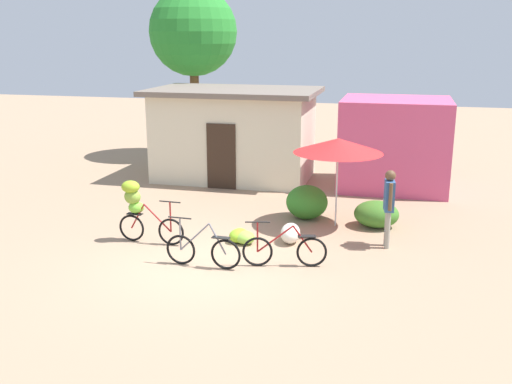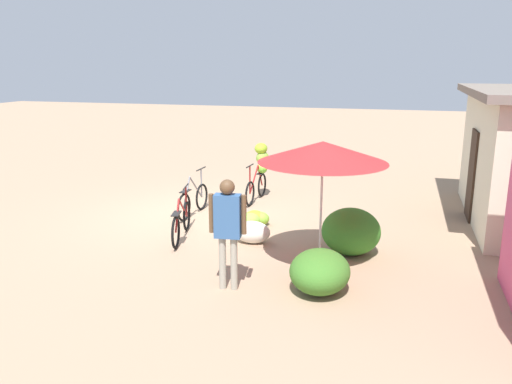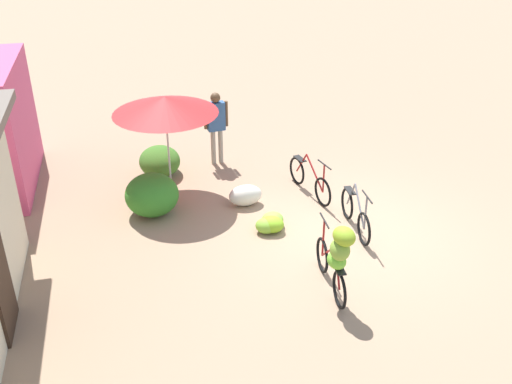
{
  "view_description": "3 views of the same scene",
  "coord_description": "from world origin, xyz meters",
  "px_view_note": "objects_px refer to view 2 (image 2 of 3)",
  "views": [
    {
      "loc": [
        3.74,
        -10.67,
        4.56
      ],
      "look_at": [
        0.77,
        1.23,
        1.27
      ],
      "focal_mm": 41.11,
      "sensor_mm": 36.0,
      "label": 1
    },
    {
      "loc": [
        10.59,
        4.4,
        3.42
      ],
      "look_at": [
        0.87,
        1.62,
        0.88
      ],
      "focal_mm": 36.03,
      "sensor_mm": 36.0,
      "label": 2
    },
    {
      "loc": [
        -9.06,
        3.89,
        6.1
      ],
      "look_at": [
        0.56,
        1.69,
        0.77
      ],
      "focal_mm": 41.35,
      "sensor_mm": 36.0,
      "label": 3
    }
  ],
  "objects_px": {
    "bicycle_center_loaded": "(181,222)",
    "person_vendor": "(228,223)",
    "banana_pile_on_ground": "(255,219)",
    "market_umbrella": "(323,152)",
    "bicycle_near_pile": "(193,200)",
    "produce_sack": "(253,232)",
    "bicycle_leftmost": "(260,166)"
  },
  "relations": [
    {
      "from": "bicycle_center_loaded",
      "to": "person_vendor",
      "type": "relative_size",
      "value": 0.97
    },
    {
      "from": "banana_pile_on_ground",
      "to": "market_umbrella",
      "type": "bearing_deg",
      "value": 41.55
    },
    {
      "from": "market_umbrella",
      "to": "produce_sack",
      "type": "bearing_deg",
      "value": -120.49
    },
    {
      "from": "bicycle_near_pile",
      "to": "person_vendor",
      "type": "distance_m",
      "value": 4.21
    },
    {
      "from": "market_umbrella",
      "to": "bicycle_near_pile",
      "type": "xyz_separation_m",
      "value": [
        -2.31,
        -3.31,
        -1.66
      ]
    },
    {
      "from": "bicycle_center_loaded",
      "to": "banana_pile_on_ground",
      "type": "bearing_deg",
      "value": 136.55
    },
    {
      "from": "market_umbrella",
      "to": "bicycle_leftmost",
      "type": "distance_m",
      "value": 4.89
    },
    {
      "from": "bicycle_leftmost",
      "to": "bicycle_center_loaded",
      "type": "xyz_separation_m",
      "value": [
        3.5,
        -0.67,
        -0.51
      ]
    },
    {
      "from": "banana_pile_on_ground",
      "to": "produce_sack",
      "type": "height_order",
      "value": "produce_sack"
    },
    {
      "from": "bicycle_near_pile",
      "to": "produce_sack",
      "type": "height_order",
      "value": "bicycle_near_pile"
    },
    {
      "from": "banana_pile_on_ground",
      "to": "bicycle_near_pile",
      "type": "bearing_deg",
      "value": -103.02
    },
    {
      "from": "market_umbrella",
      "to": "bicycle_leftmost",
      "type": "height_order",
      "value": "market_umbrella"
    },
    {
      "from": "market_umbrella",
      "to": "bicycle_near_pile",
      "type": "distance_m",
      "value": 4.36
    },
    {
      "from": "bicycle_center_loaded",
      "to": "produce_sack",
      "type": "relative_size",
      "value": 2.42
    },
    {
      "from": "produce_sack",
      "to": "person_vendor",
      "type": "height_order",
      "value": "person_vendor"
    },
    {
      "from": "market_umbrella",
      "to": "bicycle_near_pile",
      "type": "relative_size",
      "value": 1.36
    },
    {
      "from": "bicycle_near_pile",
      "to": "produce_sack",
      "type": "relative_size",
      "value": 2.3
    },
    {
      "from": "bicycle_leftmost",
      "to": "market_umbrella",
      "type": "bearing_deg",
      "value": 27.87
    },
    {
      "from": "person_vendor",
      "to": "market_umbrella",
      "type": "bearing_deg",
      "value": 136.19
    },
    {
      "from": "bicycle_near_pile",
      "to": "banana_pile_on_ground",
      "type": "relative_size",
      "value": 2.12
    },
    {
      "from": "market_umbrella",
      "to": "produce_sack",
      "type": "distance_m",
      "value": 2.46
    },
    {
      "from": "person_vendor",
      "to": "bicycle_center_loaded",
      "type": "bearing_deg",
      "value": -139.92
    },
    {
      "from": "bicycle_near_pile",
      "to": "produce_sack",
      "type": "bearing_deg",
      "value": 51.88
    },
    {
      "from": "bicycle_near_pile",
      "to": "banana_pile_on_ground",
      "type": "height_order",
      "value": "bicycle_near_pile"
    },
    {
      "from": "bicycle_leftmost",
      "to": "bicycle_center_loaded",
      "type": "distance_m",
      "value": 3.6
    },
    {
      "from": "bicycle_near_pile",
      "to": "banana_pile_on_ground",
      "type": "bearing_deg",
      "value": 76.98
    },
    {
      "from": "market_umbrella",
      "to": "person_vendor",
      "type": "xyz_separation_m",
      "value": [
        1.27,
        -1.22,
        -0.93
      ]
    },
    {
      "from": "market_umbrella",
      "to": "person_vendor",
      "type": "bearing_deg",
      "value": -43.81
    },
    {
      "from": "banana_pile_on_ground",
      "to": "produce_sack",
      "type": "relative_size",
      "value": 1.08
    },
    {
      "from": "bicycle_center_loaded",
      "to": "banana_pile_on_ground",
      "type": "xyz_separation_m",
      "value": [
        -1.23,
        1.17,
        -0.19
      ]
    },
    {
      "from": "produce_sack",
      "to": "bicycle_center_loaded",
      "type": "bearing_deg",
      "value": -84.15
    },
    {
      "from": "produce_sack",
      "to": "person_vendor",
      "type": "xyz_separation_m",
      "value": [
        2.13,
        0.23,
        0.86
      ]
    }
  ]
}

